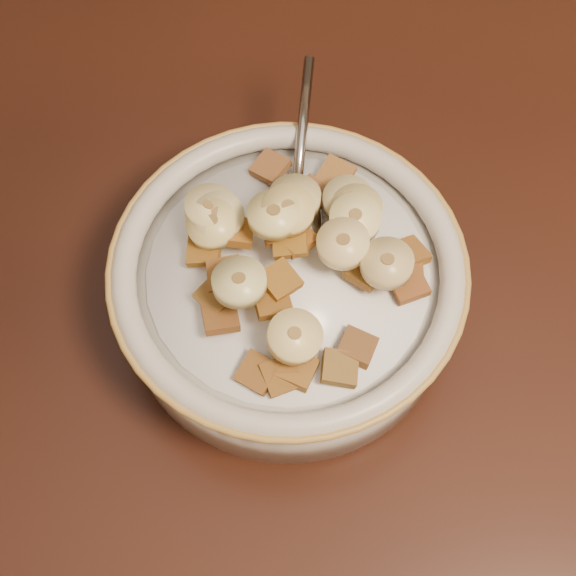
# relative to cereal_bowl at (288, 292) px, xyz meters

# --- Properties ---
(floor) EXTENTS (4.00, 4.50, 0.10)m
(floor) POSITION_rel_cereal_bowl_xyz_m (0.23, 0.07, -0.82)
(floor) COLOR #422816
(floor) RESTS_ON ground
(cereal_bowl) EXTENTS (0.21, 0.21, 0.05)m
(cereal_bowl) POSITION_rel_cereal_bowl_xyz_m (0.00, 0.00, 0.00)
(cereal_bowl) COLOR #B0ADA4
(cereal_bowl) RESTS_ON table
(milk) EXTENTS (0.17, 0.17, 0.00)m
(milk) POSITION_rel_cereal_bowl_xyz_m (0.00, 0.00, 0.02)
(milk) COLOR white
(milk) RESTS_ON cereal_bowl
(spoon) EXTENTS (0.05, 0.06, 0.01)m
(spoon) POSITION_rel_cereal_bowl_xyz_m (-0.01, 0.03, 0.03)
(spoon) COLOR #9A9A9A
(spoon) RESTS_ON cereal_bowl
(cereal_square_0) EXTENTS (0.03, 0.03, 0.01)m
(cereal_square_0) POSITION_rel_cereal_bowl_xyz_m (0.01, -0.07, 0.03)
(cereal_square_0) COLOR brown
(cereal_square_0) RESTS_ON milk
(cereal_square_1) EXTENTS (0.03, 0.03, 0.01)m
(cereal_square_1) POSITION_rel_cereal_bowl_xyz_m (0.00, -0.07, 0.03)
(cereal_square_1) COLOR brown
(cereal_square_1) RESTS_ON milk
(cereal_square_2) EXTENTS (0.03, 0.03, 0.01)m
(cereal_square_2) POSITION_rel_cereal_bowl_xyz_m (-0.03, -0.02, 0.04)
(cereal_square_2) COLOR brown
(cereal_square_2) RESTS_ON milk
(cereal_square_3) EXTENTS (0.03, 0.03, 0.01)m
(cereal_square_3) POSITION_rel_cereal_bowl_xyz_m (0.00, 0.01, 0.05)
(cereal_square_3) COLOR #93591B
(cereal_square_3) RESTS_ON milk
(cereal_square_4) EXTENTS (0.02, 0.02, 0.01)m
(cereal_square_4) POSITION_rel_cereal_bowl_xyz_m (-0.05, -0.00, 0.04)
(cereal_square_4) COLOR brown
(cereal_square_4) RESTS_ON milk
(cereal_square_5) EXTENTS (0.02, 0.02, 0.01)m
(cereal_square_5) POSITION_rel_cereal_bowl_xyz_m (0.04, -0.05, 0.03)
(cereal_square_5) COLOR brown
(cereal_square_5) RESTS_ON milk
(cereal_square_6) EXTENTS (0.02, 0.02, 0.01)m
(cereal_square_6) POSITION_rel_cereal_bowl_xyz_m (-0.01, 0.04, 0.04)
(cereal_square_6) COLOR brown
(cereal_square_6) RESTS_ON milk
(cereal_square_7) EXTENTS (0.03, 0.03, 0.01)m
(cereal_square_7) POSITION_rel_cereal_bowl_xyz_m (-0.00, -0.03, 0.04)
(cereal_square_7) COLOR brown
(cereal_square_7) RESTS_ON milk
(cereal_square_8) EXTENTS (0.03, 0.03, 0.01)m
(cereal_square_8) POSITION_rel_cereal_bowl_xyz_m (-0.03, -0.04, 0.03)
(cereal_square_8) COLOR brown
(cereal_square_8) RESTS_ON milk
(cereal_square_9) EXTENTS (0.03, 0.03, 0.01)m
(cereal_square_9) POSITION_rel_cereal_bowl_xyz_m (-0.00, 0.01, 0.05)
(cereal_square_9) COLOR brown
(cereal_square_9) RESTS_ON milk
(cereal_square_10) EXTENTS (0.03, 0.03, 0.01)m
(cereal_square_10) POSITION_rel_cereal_bowl_xyz_m (0.00, 0.05, 0.03)
(cereal_square_10) COLOR brown
(cereal_square_10) RESTS_ON milk
(cereal_square_11) EXTENTS (0.02, 0.03, 0.01)m
(cereal_square_11) POSITION_rel_cereal_bowl_xyz_m (0.01, 0.07, 0.03)
(cereal_square_11) COLOR brown
(cereal_square_11) RESTS_ON milk
(cereal_square_12) EXTENTS (0.03, 0.03, 0.01)m
(cereal_square_12) POSITION_rel_cereal_bowl_xyz_m (-0.03, -0.03, 0.04)
(cereal_square_12) COLOR brown
(cereal_square_12) RESTS_ON milk
(cereal_square_13) EXTENTS (0.02, 0.02, 0.01)m
(cereal_square_13) POSITION_rel_cereal_bowl_xyz_m (-0.04, 0.01, 0.04)
(cereal_square_13) COLOR brown
(cereal_square_13) RESTS_ON milk
(cereal_square_14) EXTENTS (0.03, 0.03, 0.01)m
(cereal_square_14) POSITION_rel_cereal_bowl_xyz_m (0.03, 0.05, 0.03)
(cereal_square_14) COLOR brown
(cereal_square_14) RESTS_ON milk
(cereal_square_15) EXTENTS (0.02, 0.02, 0.01)m
(cereal_square_15) POSITION_rel_cereal_bowl_xyz_m (0.02, -0.06, 0.03)
(cereal_square_15) COLOR brown
(cereal_square_15) RESTS_ON milk
(cereal_square_16) EXTENTS (0.03, 0.03, 0.01)m
(cereal_square_16) POSITION_rel_cereal_bowl_xyz_m (-0.00, -0.02, 0.05)
(cereal_square_16) COLOR brown
(cereal_square_16) RESTS_ON milk
(cereal_square_17) EXTENTS (0.03, 0.03, 0.01)m
(cereal_square_17) POSITION_rel_cereal_bowl_xyz_m (0.05, 0.01, 0.04)
(cereal_square_17) COLOR brown
(cereal_square_17) RESTS_ON milk
(cereal_square_18) EXTENTS (0.03, 0.03, 0.01)m
(cereal_square_18) POSITION_rel_cereal_bowl_xyz_m (0.07, 0.01, 0.03)
(cereal_square_18) COLOR brown
(cereal_square_18) RESTS_ON milk
(cereal_square_19) EXTENTS (0.03, 0.03, 0.01)m
(cereal_square_19) POSITION_rel_cereal_bowl_xyz_m (-0.03, 0.07, 0.03)
(cereal_square_19) COLOR brown
(cereal_square_19) RESTS_ON milk
(cereal_square_20) EXTENTS (0.03, 0.03, 0.01)m
(cereal_square_20) POSITION_rel_cereal_bowl_xyz_m (-0.01, 0.02, 0.05)
(cereal_square_20) COLOR brown
(cereal_square_20) RESTS_ON milk
(cereal_square_21) EXTENTS (0.02, 0.02, 0.01)m
(cereal_square_21) POSITION_rel_cereal_bowl_xyz_m (0.05, -0.04, 0.03)
(cereal_square_21) COLOR brown
(cereal_square_21) RESTS_ON milk
(cereal_square_22) EXTENTS (0.02, 0.02, 0.01)m
(cereal_square_22) POSITION_rel_cereal_bowl_xyz_m (0.02, 0.05, 0.03)
(cereal_square_22) COLOR brown
(cereal_square_22) RESTS_ON milk
(cereal_square_23) EXTENTS (0.03, 0.03, 0.01)m
(cereal_square_23) POSITION_rel_cereal_bowl_xyz_m (0.07, 0.03, 0.03)
(cereal_square_23) COLOR brown
(cereal_square_23) RESTS_ON milk
(cereal_square_24) EXTENTS (0.02, 0.02, 0.01)m
(cereal_square_24) POSITION_rel_cereal_bowl_xyz_m (0.07, 0.02, 0.03)
(cereal_square_24) COLOR #955C20
(cereal_square_24) RESTS_ON milk
(banana_slice_0) EXTENTS (0.04, 0.04, 0.02)m
(banana_slice_0) POSITION_rel_cereal_bowl_xyz_m (-0.05, 0.01, 0.05)
(banana_slice_0) COLOR #CFBC77
(banana_slice_0) RESTS_ON milk
(banana_slice_1) EXTENTS (0.04, 0.04, 0.01)m
(banana_slice_1) POSITION_rel_cereal_bowl_xyz_m (0.03, 0.03, 0.05)
(banana_slice_1) COLOR #F5EA8F
(banana_slice_1) RESTS_ON milk
(banana_slice_2) EXTENTS (0.04, 0.04, 0.01)m
(banana_slice_2) POSITION_rel_cereal_bowl_xyz_m (-0.01, 0.02, 0.06)
(banana_slice_2) COLOR tan
(banana_slice_2) RESTS_ON milk
(banana_slice_3) EXTENTS (0.04, 0.04, 0.01)m
(banana_slice_3) POSITION_rel_cereal_bowl_xyz_m (0.02, 0.05, 0.04)
(banana_slice_3) COLOR tan
(banana_slice_3) RESTS_ON milk
(banana_slice_4) EXTENTS (0.04, 0.04, 0.01)m
(banana_slice_4) POSITION_rel_cereal_bowl_xyz_m (-0.05, 0.02, 0.05)
(banana_slice_4) COLOR beige
(banana_slice_4) RESTS_ON milk
(banana_slice_5) EXTENTS (0.04, 0.04, 0.01)m
(banana_slice_5) POSITION_rel_cereal_bowl_xyz_m (-0.01, 0.02, 0.06)
(banana_slice_5) COLOR #FEEA86
(banana_slice_5) RESTS_ON milk
(banana_slice_6) EXTENTS (0.04, 0.04, 0.01)m
(banana_slice_6) POSITION_rel_cereal_bowl_xyz_m (0.03, 0.01, 0.05)
(banana_slice_6) COLOR beige
(banana_slice_6) RESTS_ON milk
(banana_slice_7) EXTENTS (0.04, 0.04, 0.01)m
(banana_slice_7) POSITION_rel_cereal_bowl_xyz_m (-0.01, 0.04, 0.05)
(banana_slice_7) COLOR tan
(banana_slice_7) RESTS_ON milk
(banana_slice_8) EXTENTS (0.04, 0.04, 0.02)m
(banana_slice_8) POSITION_rel_cereal_bowl_xyz_m (-0.02, -0.03, 0.06)
(banana_slice_8) COLOR #F2E592
(banana_slice_8) RESTS_ON milk
(banana_slice_9) EXTENTS (0.04, 0.04, 0.01)m
(banana_slice_9) POSITION_rel_cereal_bowl_xyz_m (0.03, 0.04, 0.04)
(banana_slice_9) COLOR #D2C476
(banana_slice_9) RESTS_ON milk
(banana_slice_10) EXTENTS (0.04, 0.04, 0.02)m
(banana_slice_10) POSITION_rel_cereal_bowl_xyz_m (0.02, -0.05, 0.05)
(banana_slice_10) COLOR #ECD18B
(banana_slice_10) RESTS_ON milk
(banana_slice_11) EXTENTS (0.04, 0.04, 0.01)m
(banana_slice_11) POSITION_rel_cereal_bowl_xyz_m (0.06, 0.01, 0.05)
(banana_slice_11) COLOR #D0B87A
(banana_slice_11) RESTS_ON milk
(banana_slice_12) EXTENTS (0.04, 0.04, 0.01)m
(banana_slice_12) POSITION_rel_cereal_bowl_xyz_m (-0.05, 0.02, 0.05)
(banana_slice_12) COLOR beige
(banana_slice_12) RESTS_ON milk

